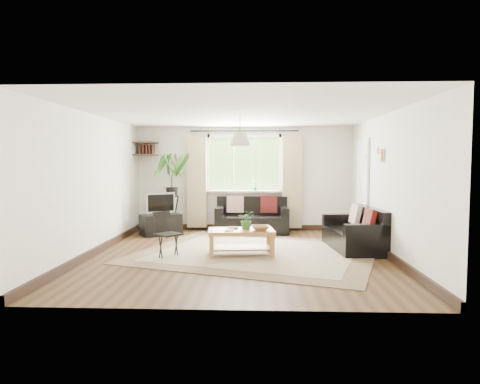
{
  "coord_description": "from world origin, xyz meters",
  "views": [
    {
      "loc": [
        0.33,
        -7.22,
        1.58
      ],
      "look_at": [
        0.0,
        0.4,
        1.05
      ],
      "focal_mm": 32.0,
      "sensor_mm": 36.0,
      "label": 1
    }
  ],
  "objects_px": {
    "palm_stand": "(172,192)",
    "sofa_right": "(354,230)",
    "folding_chair": "(168,235)",
    "coffee_table": "(241,243)",
    "sofa_back": "(252,216)",
    "tv_stand": "(161,225)"
  },
  "relations": [
    {
      "from": "sofa_right",
      "to": "palm_stand",
      "type": "distance_m",
      "value": 4.14
    },
    {
      "from": "palm_stand",
      "to": "folding_chair",
      "type": "xyz_separation_m",
      "value": [
        0.47,
        -2.63,
        -0.52
      ]
    },
    {
      "from": "tv_stand",
      "to": "folding_chair",
      "type": "height_order",
      "value": "folding_chair"
    },
    {
      "from": "sofa_back",
      "to": "palm_stand",
      "type": "relative_size",
      "value": 0.9
    },
    {
      "from": "sofa_back",
      "to": "coffee_table",
      "type": "distance_m",
      "value": 2.38
    },
    {
      "from": "coffee_table",
      "to": "sofa_back",
      "type": "bearing_deg",
      "value": 86.48
    },
    {
      "from": "sofa_right",
      "to": "palm_stand",
      "type": "xyz_separation_m",
      "value": [
        -3.68,
        1.82,
        0.54
      ]
    },
    {
      "from": "coffee_table",
      "to": "folding_chair",
      "type": "relative_size",
      "value": 1.44
    },
    {
      "from": "coffee_table",
      "to": "folding_chair",
      "type": "xyz_separation_m",
      "value": [
        -1.2,
        -0.2,
        0.16
      ]
    },
    {
      "from": "sofa_back",
      "to": "palm_stand",
      "type": "xyz_separation_m",
      "value": [
        -1.81,
        0.05,
        0.52
      ]
    },
    {
      "from": "palm_stand",
      "to": "sofa_right",
      "type": "bearing_deg",
      "value": -26.32
    },
    {
      "from": "tv_stand",
      "to": "sofa_right",
      "type": "bearing_deg",
      "value": -51.93
    },
    {
      "from": "sofa_back",
      "to": "palm_stand",
      "type": "distance_m",
      "value": 1.89
    },
    {
      "from": "sofa_right",
      "to": "tv_stand",
      "type": "xyz_separation_m",
      "value": [
        -3.85,
        1.41,
        -0.14
      ]
    },
    {
      "from": "tv_stand",
      "to": "coffee_table",
      "type": "bearing_deg",
      "value": -79.48
    },
    {
      "from": "sofa_back",
      "to": "tv_stand",
      "type": "bearing_deg",
      "value": -170.21
    },
    {
      "from": "folding_chair",
      "to": "coffee_table",
      "type": "bearing_deg",
      "value": -40.43
    },
    {
      "from": "coffee_table",
      "to": "palm_stand",
      "type": "xyz_separation_m",
      "value": [
        -1.67,
        2.42,
        0.67
      ]
    },
    {
      "from": "sofa_back",
      "to": "sofa_right",
      "type": "bearing_deg",
      "value": -43.92
    },
    {
      "from": "sofa_back",
      "to": "folding_chair",
      "type": "height_order",
      "value": "same"
    },
    {
      "from": "tv_stand",
      "to": "folding_chair",
      "type": "xyz_separation_m",
      "value": [
        0.64,
        -2.21,
        0.15
      ]
    },
    {
      "from": "sofa_right",
      "to": "folding_chair",
      "type": "relative_size",
      "value": 2.03
    }
  ]
}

